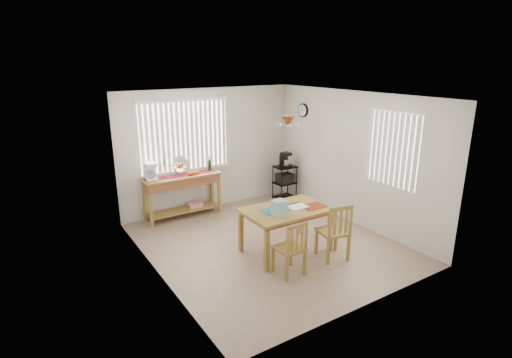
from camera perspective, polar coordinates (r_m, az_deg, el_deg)
ground at (r=7.23m, az=1.70°, el=-9.22°), size 4.00×4.50×0.01m
room_shell at (r=6.68m, az=1.77°, el=4.03°), size 4.20×4.70×2.70m
sideboard at (r=8.31m, az=-10.38°, el=-0.96°), size 1.59×0.45×0.90m
sideboard_items at (r=8.13m, az=-12.31°, el=1.19°), size 1.51×0.38×0.69m
wire_cart at (r=9.29m, az=4.12°, el=-0.07°), size 0.47×0.38×0.80m
cart_items at (r=9.17m, az=4.15°, el=2.77°), size 0.19×0.23×0.33m
dining_table at (r=6.73m, az=4.31°, el=-4.97°), size 1.43×0.92×0.76m
table_items at (r=6.50m, az=4.00°, el=-4.08°), size 1.09×0.52×0.24m
chair_left at (r=6.12m, az=4.98°, el=-9.88°), size 0.41×0.41×0.87m
chair_right at (r=6.66m, az=11.14°, el=-7.42°), size 0.52×0.52×0.96m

